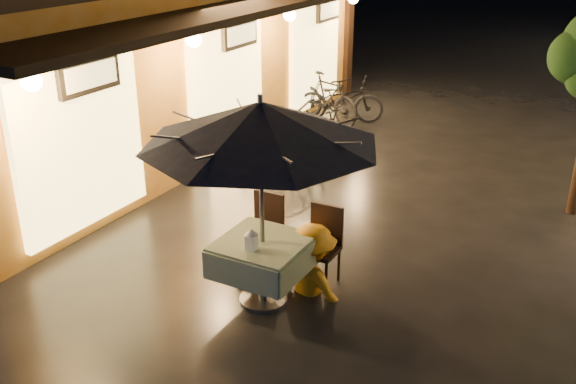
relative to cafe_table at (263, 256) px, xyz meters
The scene contains 13 objects.
ground 0.77m from the cafe_table, 21.47° to the right, with size 90.00×90.00×0.00m, color black.
cafe_table is the anchor object (origin of this frame).
patio_umbrella 1.56m from the cafe_table, 90.00° to the right, with size 2.59×2.59×2.46m.
cafe_chair_left 0.84m from the cafe_table, 118.51° to the left, with size 0.42×0.42×0.97m.
cafe_chair_right 0.84m from the cafe_table, 61.49° to the left, with size 0.42×0.42×0.97m.
table_lantern 0.40m from the cafe_table, 90.00° to the right, with size 0.16×0.16×0.25m.
person_orange 0.72m from the cafe_table, 131.67° to the left, with size 0.69×0.54×1.42m, color orange.
person_yellow 0.66m from the cafe_table, 53.68° to the left, with size 1.06×0.61×1.64m, color orange.
bicycle_0 4.05m from the cafe_table, 115.89° to the left, with size 0.54×1.55×0.81m, color black.
bicycle_1 4.10m from the cafe_table, 115.52° to the left, with size 0.49×1.74×1.05m, color black.
bicycle_2 5.16m from the cafe_table, 110.85° to the left, with size 0.62×1.79×0.94m, color black.
bicycle_3 7.19m from the cafe_table, 109.30° to the left, with size 0.50×1.78×1.07m, color black.
bicycle_4 7.32m from the cafe_table, 107.26° to the left, with size 0.65×1.85×0.97m, color black.
Camera 1 is at (2.83, -5.28, 4.11)m, focal length 40.00 mm.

